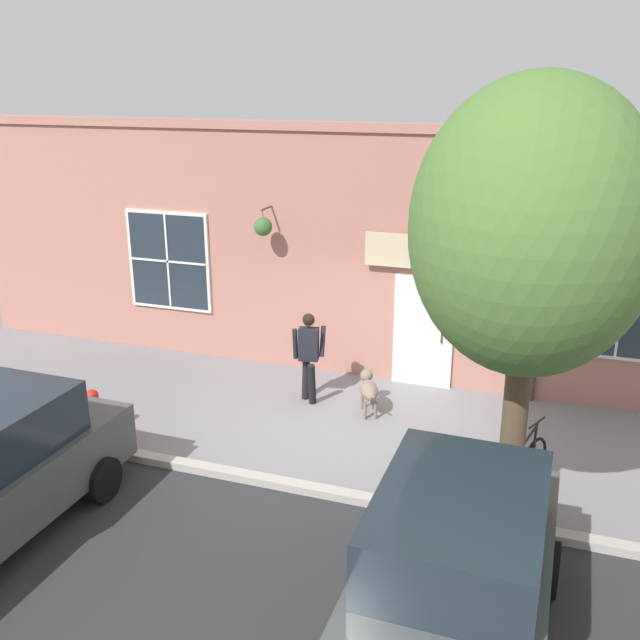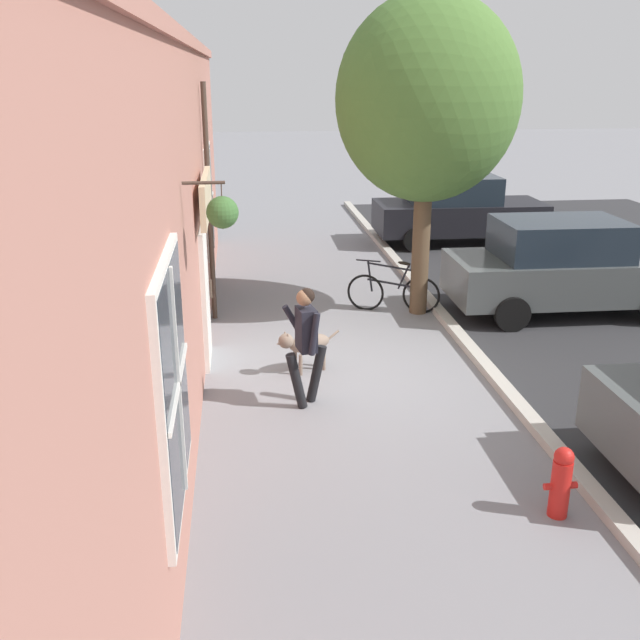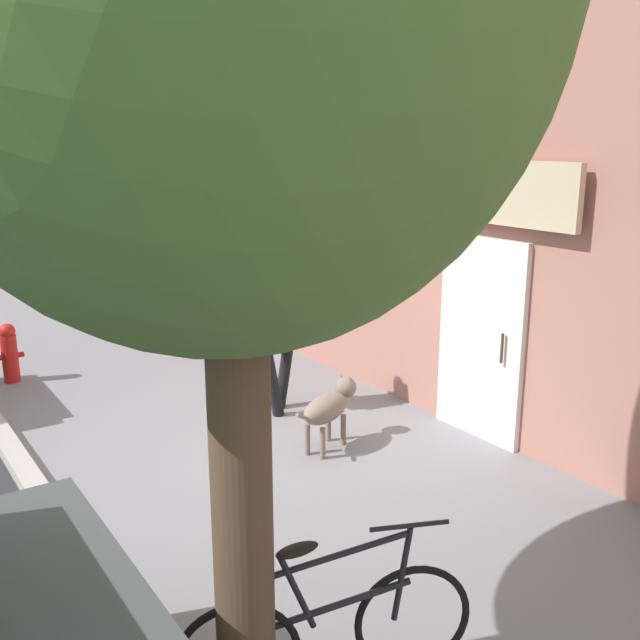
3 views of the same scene
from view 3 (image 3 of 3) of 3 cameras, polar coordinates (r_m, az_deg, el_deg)
The scene contains 6 objects.
ground_plane at distance 7.13m, azimuth -4.68°, elevation -11.02°, with size 90.00×90.00×0.00m, color gray.
storefront_facade at distance 7.89m, azimuth 10.02°, elevation 9.20°, with size 0.95×18.00×4.72m.
pedestrian_walking at distance 7.95m, azimuth -3.38°, elevation -0.73°, with size 0.61×0.55×1.64m.
dog_on_leash at distance 7.18m, azimuth 0.75°, elevation -6.89°, with size 1.00×0.53×0.68m.
leaning_bicycle at distance 4.35m, azimuth 0.76°, elevation -23.64°, with size 1.66×0.61×1.00m.
fire_hydrant at distance 9.91m, azimuth -23.60°, elevation -2.36°, with size 0.34×0.20×0.77m.
Camera 3 is at (3.18, 5.59, 3.07)m, focal length 40.00 mm.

